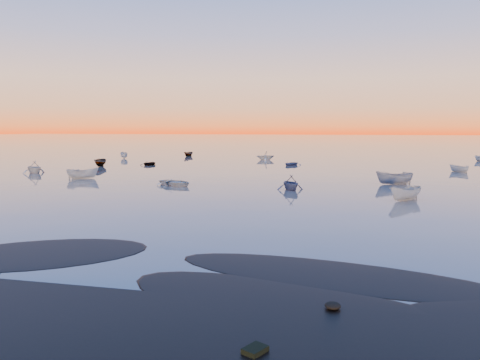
% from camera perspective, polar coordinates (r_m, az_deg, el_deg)
% --- Properties ---
extents(ground, '(600.00, 600.00, 0.00)m').
position_cam_1_polar(ground, '(120.89, 6.58, 3.27)').
color(ground, slate).
rests_on(ground, ground).
extents(mud_lobes, '(140.00, 6.00, 0.07)m').
position_cam_1_polar(mud_lobes, '(24.27, -22.14, -9.90)').
color(mud_lobes, black).
rests_on(mud_lobes, ground).
extents(moored_fleet, '(124.00, 58.00, 1.20)m').
position_cam_1_polar(moored_fleet, '(74.50, 2.47, 1.34)').
color(moored_fleet, silver).
rests_on(moored_fleet, ground).
extents(boat_near_left, '(3.71, 4.81, 1.12)m').
position_cam_1_polar(boat_near_left, '(54.04, -7.84, -0.66)').
color(boat_near_left, silver).
rests_on(boat_near_left, ground).
extents(boat_near_center, '(3.51, 4.32, 1.39)m').
position_cam_1_polar(boat_near_center, '(64.06, -18.61, 0.17)').
color(boat_near_center, silver).
rests_on(boat_near_center, ground).
extents(boat_near_right, '(3.85, 3.04, 1.23)m').
position_cam_1_polar(boat_near_right, '(50.11, 6.20, -1.19)').
color(boat_near_right, '#3A466F').
rests_on(boat_near_right, ground).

